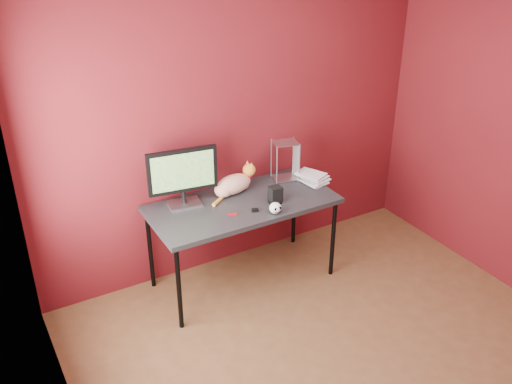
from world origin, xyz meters
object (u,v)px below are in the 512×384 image
desk (243,208)px  speaker (275,195)px  monitor (183,175)px  skull_mug (275,208)px  cat (234,184)px  book_stack (308,133)px

desk → speaker: 0.28m
monitor → skull_mug: size_ratio=5.84×
desk → cat: bearing=84.8°
speaker → book_stack: 0.58m
desk → cat: size_ratio=3.16×
speaker → book_stack: bearing=21.6°
monitor → book_stack: (1.04, -0.17, 0.20)m
skull_mug → speaker: speaker is taller
monitor → speaker: 0.75m
monitor → skull_mug: (0.55, -0.47, -0.22)m
desk → monitor: size_ratio=2.73×
desk → book_stack: size_ratio=1.62×
book_stack → desk: bearing=-178.5°
speaker → book_stack: book_stack is taller
monitor → cat: (0.44, -0.01, -0.18)m
monitor → speaker: (0.65, -0.31, -0.20)m
cat → book_stack: bearing=-25.9°
cat → book_stack: book_stack is taller
monitor → book_stack: book_stack is taller
skull_mug → monitor: bearing=142.1°
monitor → book_stack: size_ratio=0.59×
monitor → book_stack: bearing=-1.6°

